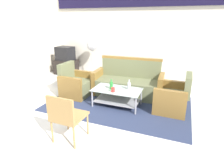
{
  "coord_description": "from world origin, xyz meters",
  "views": [
    {
      "loc": [
        1.47,
        -3.0,
        1.95
      ],
      "look_at": [
        0.01,
        0.74,
        0.65
      ],
      "focal_mm": 29.77,
      "sensor_mm": 36.0,
      "label": 1
    }
  ],
  "objects_px": {
    "couch": "(128,83)",
    "armchair_right": "(173,99)",
    "bottle_green": "(111,85)",
    "wicker_chair": "(66,115)",
    "armchair_left": "(76,85)",
    "cup": "(113,90)",
    "pedestal_fan": "(92,48)",
    "tv_stand": "(66,67)",
    "television": "(65,53)",
    "coffee_table": "(117,95)",
    "bottle_clear": "(129,86)"
  },
  "relations": [
    {
      "from": "bottle_green",
      "to": "tv_stand",
      "type": "relative_size",
      "value": 0.29
    },
    {
      "from": "couch",
      "to": "bottle_green",
      "type": "relative_size",
      "value": 7.91
    },
    {
      "from": "couch",
      "to": "wicker_chair",
      "type": "xyz_separation_m",
      "value": [
        -0.35,
        -2.29,
        0.18
      ]
    },
    {
      "from": "armchair_left",
      "to": "pedestal_fan",
      "type": "height_order",
      "value": "pedestal_fan"
    },
    {
      "from": "television",
      "to": "wicker_chair",
      "type": "height_order",
      "value": "television"
    },
    {
      "from": "armchair_left",
      "to": "cup",
      "type": "relative_size",
      "value": 8.5
    },
    {
      "from": "couch",
      "to": "television",
      "type": "relative_size",
      "value": 2.8
    },
    {
      "from": "couch",
      "to": "armchair_right",
      "type": "bearing_deg",
      "value": 153.02
    },
    {
      "from": "couch",
      "to": "bottle_green",
      "type": "distance_m",
      "value": 0.81
    },
    {
      "from": "cup",
      "to": "armchair_right",
      "type": "bearing_deg",
      "value": 17.58
    },
    {
      "from": "armchair_right",
      "to": "television",
      "type": "distance_m",
      "value": 4.2
    },
    {
      "from": "armchair_right",
      "to": "tv_stand",
      "type": "relative_size",
      "value": 1.06
    },
    {
      "from": "television",
      "to": "coffee_table",
      "type": "bearing_deg",
      "value": 153.19
    },
    {
      "from": "armchair_left",
      "to": "coffee_table",
      "type": "relative_size",
      "value": 0.77
    },
    {
      "from": "couch",
      "to": "cup",
      "type": "height_order",
      "value": "couch"
    },
    {
      "from": "armchair_right",
      "to": "wicker_chair",
      "type": "height_order",
      "value": "armchair_right"
    },
    {
      "from": "pedestal_fan",
      "to": "wicker_chair",
      "type": "height_order",
      "value": "pedestal_fan"
    },
    {
      "from": "cup",
      "to": "tv_stand",
      "type": "bearing_deg",
      "value": 142.57
    },
    {
      "from": "tv_stand",
      "to": "armchair_left",
      "type": "bearing_deg",
      "value": -48.63
    },
    {
      "from": "bottle_green",
      "to": "pedestal_fan",
      "type": "xyz_separation_m",
      "value": [
        -1.43,
        1.9,
        0.52
      ]
    },
    {
      "from": "tv_stand",
      "to": "wicker_chair",
      "type": "height_order",
      "value": "wicker_chair"
    },
    {
      "from": "couch",
      "to": "armchair_right",
      "type": "xyz_separation_m",
      "value": [
        1.16,
        -0.52,
        -0.03
      ]
    },
    {
      "from": "armchair_right",
      "to": "cup",
      "type": "bearing_deg",
      "value": 108.59
    },
    {
      "from": "bottle_clear",
      "to": "armchair_right",
      "type": "bearing_deg",
      "value": 7.39
    },
    {
      "from": "wicker_chair",
      "to": "armchair_left",
      "type": "bearing_deg",
      "value": 118.89
    },
    {
      "from": "television",
      "to": "pedestal_fan",
      "type": "relative_size",
      "value": 0.52
    },
    {
      "from": "bottle_clear",
      "to": "coffee_table",
      "type": "bearing_deg",
      "value": -160.11
    },
    {
      "from": "coffee_table",
      "to": "wicker_chair",
      "type": "xyz_separation_m",
      "value": [
        -0.31,
        -1.55,
        0.22
      ]
    },
    {
      "from": "coffee_table",
      "to": "bottle_clear",
      "type": "height_order",
      "value": "bottle_clear"
    },
    {
      "from": "armchair_left",
      "to": "cup",
      "type": "bearing_deg",
      "value": 73.16
    },
    {
      "from": "couch",
      "to": "tv_stand",
      "type": "bearing_deg",
      "value": -24.76
    },
    {
      "from": "cup",
      "to": "wicker_chair",
      "type": "bearing_deg",
      "value": -101.42
    },
    {
      "from": "tv_stand",
      "to": "television",
      "type": "xyz_separation_m",
      "value": [
        0.0,
        0.0,
        0.5
      ]
    },
    {
      "from": "bottle_clear",
      "to": "couch",
      "type": "bearing_deg",
      "value": 107.67
    },
    {
      "from": "wicker_chair",
      "to": "coffee_table",
      "type": "bearing_deg",
      "value": 80.15
    },
    {
      "from": "couch",
      "to": "armchair_right",
      "type": "distance_m",
      "value": 1.28
    },
    {
      "from": "coffee_table",
      "to": "bottle_clear",
      "type": "xyz_separation_m",
      "value": [
        0.25,
        0.09,
        0.23
      ]
    },
    {
      "from": "couch",
      "to": "armchair_left",
      "type": "xyz_separation_m",
      "value": [
        -1.27,
        -0.53,
        -0.03
      ]
    },
    {
      "from": "bottle_clear",
      "to": "tv_stand",
      "type": "distance_m",
      "value": 3.38
    },
    {
      "from": "coffee_table",
      "to": "tv_stand",
      "type": "distance_m",
      "value": 3.21
    },
    {
      "from": "cup",
      "to": "tv_stand",
      "type": "height_order",
      "value": "tv_stand"
    },
    {
      "from": "armchair_left",
      "to": "television",
      "type": "height_order",
      "value": "television"
    },
    {
      "from": "coffee_table",
      "to": "cup",
      "type": "bearing_deg",
      "value": -99.44
    },
    {
      "from": "bottle_green",
      "to": "wicker_chair",
      "type": "height_order",
      "value": "wicker_chair"
    },
    {
      "from": "television",
      "to": "wicker_chair",
      "type": "xyz_separation_m",
      "value": [
        2.34,
        -3.37,
        -0.27
      ]
    },
    {
      "from": "bottle_clear",
      "to": "bottle_green",
      "type": "bearing_deg",
      "value": -163.1
    },
    {
      "from": "bottle_clear",
      "to": "armchair_left",
      "type": "bearing_deg",
      "value": 175.46
    },
    {
      "from": "bottle_green",
      "to": "television",
      "type": "xyz_separation_m",
      "value": [
        -2.51,
        1.85,
        0.26
      ]
    },
    {
      "from": "coffee_table",
      "to": "television",
      "type": "distance_m",
      "value": 3.25
    },
    {
      "from": "couch",
      "to": "tv_stand",
      "type": "relative_size",
      "value": 2.29
    }
  ]
}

